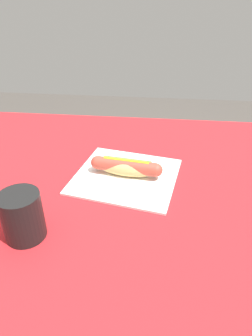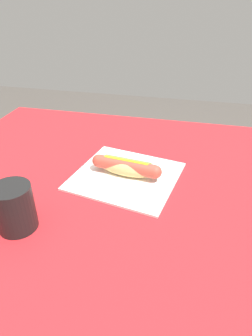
{
  "view_description": "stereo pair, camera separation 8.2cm",
  "coord_description": "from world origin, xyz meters",
  "views": [
    {
      "loc": [
        0.06,
        -0.68,
        1.21
      ],
      "look_at": [
        -0.02,
        0.02,
        0.77
      ],
      "focal_mm": 31.24,
      "sensor_mm": 36.0,
      "label": 1
    },
    {
      "loc": [
        0.14,
        -0.66,
        1.21
      ],
      "look_at": [
        -0.02,
        0.02,
        0.77
      ],
      "focal_mm": 31.24,
      "sensor_mm": 36.0,
      "label": 2
    }
  ],
  "objects": [
    {
      "name": "paper_wrapper",
      "position": [
        -0.02,
        0.02,
        0.75
      ],
      "size": [
        0.33,
        0.31,
        0.01
      ],
      "primitive_type": "cube",
      "rotation": [
        0.0,
        0.0,
        -0.19
      ],
      "color": "white",
      "rests_on": "dining_table"
    },
    {
      "name": "hot_dog",
      "position": [
        -0.01,
        0.02,
        0.78
      ],
      "size": [
        0.21,
        0.07,
        0.05
      ],
      "color": "#DBB26B",
      "rests_on": "paper_wrapper"
    },
    {
      "name": "dining_table",
      "position": [
        0.0,
        0.0,
        0.62
      ],
      "size": [
        1.24,
        0.94,
        0.74
      ],
      "color": "brown",
      "rests_on": "ground"
    },
    {
      "name": "ground_plane",
      "position": [
        0.0,
        0.0,
        0.0
      ],
      "size": [
        6.0,
        6.0,
        0.0
      ],
      "primitive_type": "plane",
      "color": "#47423D",
      "rests_on": "ground"
    },
    {
      "name": "drinking_cup",
      "position": [
        -0.21,
        -0.24,
        0.8
      ],
      "size": [
        0.09,
        0.09,
        0.11
      ],
      "primitive_type": "cylinder",
      "color": "black",
      "rests_on": "dining_table"
    }
  ]
}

